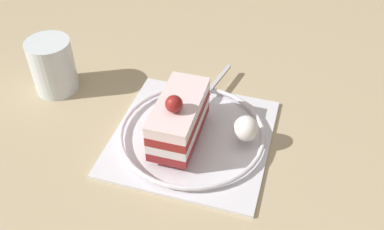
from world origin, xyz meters
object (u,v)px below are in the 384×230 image
object	(u,v)px
whipped_cream_dollop	(246,128)
drink_glass_near	(54,69)
dessert_plate	(192,134)
fork	(212,87)
cake_slice	(179,118)

from	to	relation	value
whipped_cream_dollop	drink_glass_near	world-z (taller)	drink_glass_near
whipped_cream_dollop	drink_glass_near	xyz separation A→B (m)	(-0.02, -0.33, 0.00)
dessert_plate	fork	xyz separation A→B (m)	(-0.10, -0.00, 0.01)
whipped_cream_dollop	drink_glass_near	size ratio (longest dim) A/B	0.41
dessert_plate	fork	world-z (taller)	fork
cake_slice	whipped_cream_dollop	xyz separation A→B (m)	(-0.03, 0.09, -0.01)
dessert_plate	fork	size ratio (longest dim) A/B	1.97
dessert_plate	whipped_cream_dollop	world-z (taller)	whipped_cream_dollop
whipped_cream_dollop	fork	world-z (taller)	whipped_cream_dollop
dessert_plate	drink_glass_near	xyz separation A→B (m)	(-0.03, -0.25, 0.03)
cake_slice	fork	distance (m)	0.12
fork	drink_glass_near	bearing A→B (deg)	-73.65
dessert_plate	fork	bearing A→B (deg)	-177.43
dessert_plate	fork	distance (m)	0.10
dessert_plate	cake_slice	distance (m)	0.05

